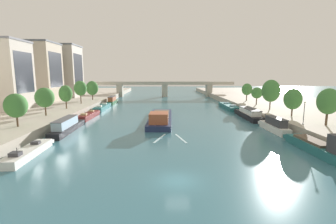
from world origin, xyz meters
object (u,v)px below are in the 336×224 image
Objects in this scene: moored_boat_right_end at (249,114)px; tree_right_third at (271,91)px; tree_left_end_of_row at (66,94)px; lamppost_right_bank at (304,112)px; tree_left_far at (16,106)px; bridge_far at (165,87)px; moored_boat_left_upstream at (29,152)px; tree_left_third at (45,98)px; moored_boat_left_second at (67,126)px; moored_boat_left_near at (103,107)px; tree_left_by_lamp at (80,88)px; tree_right_distant at (247,89)px; moored_boat_left_downstream at (89,115)px; tree_left_midway at (92,88)px; barge_midriver at (160,118)px; moored_boat_right_lone at (274,125)px; moored_boat_right_near at (229,106)px; tree_right_second at (293,99)px; tree_right_nearest at (257,93)px; moored_boat_left_end at (112,101)px; moored_boat_right_upstream at (320,147)px; tree_right_by_lamp at (328,101)px.

tree_right_third reaches higher than moored_boat_right_end.
tree_left_end_of_row is 55.25m from lamppost_right_bank.
tree_left_far reaches higher than bridge_far.
tree_left_third reaches higher than moored_boat_left_upstream.
tree_left_far is 50.62m from lamppost_right_bank.
moored_boat_left_upstream is 33.09m from tree_left_end_of_row.
moored_boat_left_near is at bearing 90.94° from moored_boat_left_second.
moored_boat_left_upstream is 44.04m from tree_left_by_lamp.
tree_right_distant reaches higher than moored_boat_left_second.
moored_boat_left_second is at bearing -89.06° from moored_boat_left_near.
moored_boat_left_downstream is 47.04m from tree_right_third.
moored_boat_left_upstream is at bearing -82.98° from tree_left_midway.
moored_boat_right_lone is (21.98, -10.13, 0.25)m from barge_midriver.
tree_left_by_lamp is at bearing -121.05° from bridge_far.
tree_left_by_lamp is 11.31m from tree_left_midway.
tree_left_end_of_row is at bearing 102.81° from moored_boat_left_upstream.
moored_boat_right_end reaches higher than moored_boat_right_near.
tree_right_second is 1.15× the size of tree_right_nearest.
moored_boat_left_end is at bearing 27.17° from tree_left_midway.
moored_boat_left_upstream is at bearing -161.99° from moored_boat_right_lone.
moored_boat_right_end is at bearing 126.40° from tree_right_second.
tree_left_end_of_row reaches higher than lamppost_right_bank.
tree_right_nearest is at bearing 89.45° from tree_right_second.
moored_boat_right_lone is 55.89m from tree_left_by_lamp.
tree_right_distant is at bearing 6.67° from moored_boat_left_near.
barge_midriver is at bearing -38.96° from tree_left_by_lamp.
tree_right_nearest is at bearing 18.16° from tree_left_third.
barge_midriver is 4.63× the size of tree_right_nearest.
moored_boat_left_near is 48.40m from tree_right_distant.
tree_left_far is 67.05m from tree_right_distant.
tree_right_distant is 46.96m from bridge_far.
tree_left_far is at bearing 125.76° from moored_boat_left_upstream.
moored_boat_right_lone is (40.31, -30.82, 0.51)m from moored_boat_left_near.
tree_left_by_lamp is 1.70× the size of lamppost_right_bank.
moored_boat_left_upstream is 59.77m from moored_boat_right_near.
tree_left_midway reaches higher than moored_boat_right_upstream.
tree_right_distant reaches higher than barge_midriver.
lamppost_right_bank is at bearing -41.28° from tree_left_midway.
tree_right_second is (52.91, -35.45, -0.45)m from tree_left_midway.
tree_right_second is at bearing -13.63° from tree_left_end_of_row.
tree_right_by_lamp is at bearing -26.08° from moored_boat_right_lone.
moored_boat_left_end is at bearing 117.58° from barge_midriver.
tree_right_second is (28.56, -4.14, 4.71)m from barge_midriver.
moored_boat_left_upstream is 1.06× the size of moored_boat_right_lone.
bridge_far reaches higher than moored_boat_right_end.
moored_boat_right_near is 10.01m from tree_right_nearest.
moored_boat_left_upstream is 0.85× the size of moored_boat_right_upstream.
moored_boat_left_downstream is 49.55m from moored_boat_right_upstream.
bridge_far is (-26.61, 57.95, -1.94)m from tree_right_third.
moored_boat_right_lone is (-0.13, 13.18, 0.16)m from moored_boat_right_upstream.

